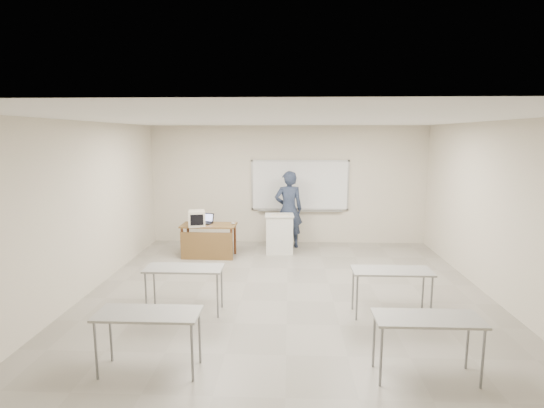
{
  "coord_description": "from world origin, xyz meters",
  "views": [
    {
      "loc": [
        0.03,
        -6.78,
        2.76
      ],
      "look_at": [
        -0.34,
        2.2,
        1.3
      ],
      "focal_mm": 28.0,
      "sensor_mm": 36.0,
      "label": 1
    }
  ],
  "objects_px": {
    "instructor_desk": "(208,236)",
    "crt_monitor": "(197,218)",
    "whiteboard": "(300,186)",
    "keyboard": "(281,215)",
    "mouse": "(233,223)",
    "podium": "(279,234)",
    "presenter": "(289,209)",
    "laptop": "(205,221)"
  },
  "relations": [
    {
      "from": "instructor_desk",
      "to": "crt_monitor",
      "type": "height_order",
      "value": "crt_monitor"
    },
    {
      "from": "laptop",
      "to": "keyboard",
      "type": "distance_m",
      "value": 1.74
    },
    {
      "from": "podium",
      "to": "keyboard",
      "type": "bearing_deg",
      "value": -77.12
    },
    {
      "from": "whiteboard",
      "to": "crt_monitor",
      "type": "distance_m",
      "value": 2.84
    },
    {
      "from": "instructor_desk",
      "to": "podium",
      "type": "relative_size",
      "value": 1.34
    },
    {
      "from": "mouse",
      "to": "crt_monitor",
      "type": "bearing_deg",
      "value": 179.9
    },
    {
      "from": "podium",
      "to": "laptop",
      "type": "relative_size",
      "value": 3.05
    },
    {
      "from": "podium",
      "to": "crt_monitor",
      "type": "height_order",
      "value": "crt_monitor"
    },
    {
      "from": "whiteboard",
      "to": "podium",
      "type": "distance_m",
      "value": 1.51
    },
    {
      "from": "podium",
      "to": "presenter",
      "type": "height_order",
      "value": "presenter"
    },
    {
      "from": "whiteboard",
      "to": "podium",
      "type": "bearing_deg",
      "value": -116.52
    },
    {
      "from": "podium",
      "to": "instructor_desk",
      "type": "bearing_deg",
      "value": -166.64
    },
    {
      "from": "mouse",
      "to": "keyboard",
      "type": "xyz_separation_m",
      "value": [
        1.08,
        0.2,
        0.16
      ]
    },
    {
      "from": "whiteboard",
      "to": "laptop",
      "type": "relative_size",
      "value": 8.2
    },
    {
      "from": "keyboard",
      "to": "whiteboard",
      "type": "bearing_deg",
      "value": 66.3
    },
    {
      "from": "keyboard",
      "to": "presenter",
      "type": "height_order",
      "value": "presenter"
    },
    {
      "from": "whiteboard",
      "to": "mouse",
      "type": "height_order",
      "value": "whiteboard"
    },
    {
      "from": "podium",
      "to": "keyboard",
      "type": "xyz_separation_m",
      "value": [
        0.03,
        -0.12,
        0.47
      ]
    },
    {
      "from": "whiteboard",
      "to": "instructor_desk",
      "type": "height_order",
      "value": "whiteboard"
    },
    {
      "from": "whiteboard",
      "to": "presenter",
      "type": "bearing_deg",
      "value": -121.26
    },
    {
      "from": "crt_monitor",
      "to": "mouse",
      "type": "xyz_separation_m",
      "value": [
        0.8,
        0.17,
        -0.15
      ]
    },
    {
      "from": "instructor_desk",
      "to": "mouse",
      "type": "relative_size",
      "value": 11.87
    },
    {
      "from": "podium",
      "to": "keyboard",
      "type": "relative_size",
      "value": 2.14
    },
    {
      "from": "instructor_desk",
      "to": "keyboard",
      "type": "distance_m",
      "value": 1.73
    },
    {
      "from": "whiteboard",
      "to": "instructor_desk",
      "type": "bearing_deg",
      "value": -144.9
    },
    {
      "from": "presenter",
      "to": "whiteboard",
      "type": "bearing_deg",
      "value": -130.16
    },
    {
      "from": "instructor_desk",
      "to": "mouse",
      "type": "bearing_deg",
      "value": 17.58
    },
    {
      "from": "keyboard",
      "to": "presenter",
      "type": "relative_size",
      "value": 0.23
    },
    {
      "from": "instructor_desk",
      "to": "presenter",
      "type": "distance_m",
      "value": 2.12
    },
    {
      "from": "crt_monitor",
      "to": "keyboard",
      "type": "relative_size",
      "value": 0.97
    },
    {
      "from": "podium",
      "to": "presenter",
      "type": "bearing_deg",
      "value": 64.89
    },
    {
      "from": "podium",
      "to": "mouse",
      "type": "distance_m",
      "value": 1.14
    },
    {
      "from": "whiteboard",
      "to": "podium",
      "type": "xyz_separation_m",
      "value": [
        -0.5,
        -1.0,
        -1.02
      ]
    },
    {
      "from": "whiteboard",
      "to": "mouse",
      "type": "bearing_deg",
      "value": -139.63
    },
    {
      "from": "whiteboard",
      "to": "podium",
      "type": "relative_size",
      "value": 2.69
    },
    {
      "from": "mouse",
      "to": "instructor_desk",
      "type": "bearing_deg",
      "value": -176.4
    },
    {
      "from": "presenter",
      "to": "crt_monitor",
      "type": "bearing_deg",
      "value": 17.45
    },
    {
      "from": "instructor_desk",
      "to": "laptop",
      "type": "xyz_separation_m",
      "value": [
        -0.1,
        0.23,
        0.29
      ]
    },
    {
      "from": "whiteboard",
      "to": "crt_monitor",
      "type": "bearing_deg",
      "value": -147.58
    },
    {
      "from": "whiteboard",
      "to": "mouse",
      "type": "xyz_separation_m",
      "value": [
        -1.55,
        -1.32,
        -0.71
      ]
    },
    {
      "from": "keyboard",
      "to": "presenter",
      "type": "xyz_separation_m",
      "value": [
        0.18,
        0.65,
        0.02
      ]
    },
    {
      "from": "mouse",
      "to": "presenter",
      "type": "height_order",
      "value": "presenter"
    }
  ]
}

